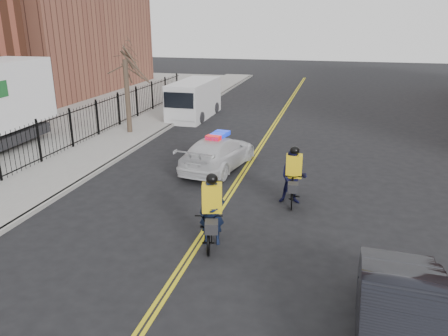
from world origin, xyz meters
TOP-DOWN VIEW (x-y plane):
  - ground at (0.00, 0.00)m, footprint 120.00×120.00m
  - center_line_left at (-0.08, 8.00)m, footprint 0.10×60.00m
  - center_line_right at (0.08, 8.00)m, footprint 0.10×60.00m
  - sidewalk at (-7.50, 8.00)m, footprint 3.00×60.00m
  - curb at (-6.00, 8.00)m, footprint 0.20×60.00m
  - iron_fence at (-9.00, 8.00)m, footprint 0.12×28.00m
  - warehouse_far at (-23.00, 24.00)m, footprint 14.00×18.00m
  - street_tree at (-7.60, 10.00)m, footprint 3.20×3.20m
  - police_cruiser at (-1.20, 5.52)m, footprint 2.72×5.11m
  - dark_sedan at (5.11, -4.52)m, footprint 1.81×4.68m
  - cargo_van at (-5.50, 15.17)m, footprint 2.28×5.72m
  - cyclist_near at (0.41, -1.04)m, footprint 1.29×2.31m
  - cyclist_far at (2.35, 2.50)m, footprint 1.00×2.12m

SIDE VIEW (x-z plane):
  - ground at x=0.00m, z-range 0.00..0.00m
  - center_line_left at x=-0.08m, z-range 0.00..0.01m
  - center_line_right at x=0.08m, z-range 0.00..0.01m
  - sidewalk at x=-7.50m, z-range 0.00..0.15m
  - curb at x=-6.00m, z-range 0.00..0.15m
  - police_cruiser at x=-1.20m, z-range -0.07..1.50m
  - cyclist_near at x=0.41m, z-range -0.33..1.82m
  - dark_sedan at x=5.11m, z-range 0.00..1.52m
  - cyclist_far at x=2.35m, z-range -0.22..1.88m
  - iron_fence at x=-9.00m, z-range 0.00..2.00m
  - cargo_van at x=-5.50m, z-range -0.03..2.35m
  - street_tree at x=-7.60m, z-range 1.13..5.93m
  - warehouse_far at x=-23.00m, z-range 0.00..14.00m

